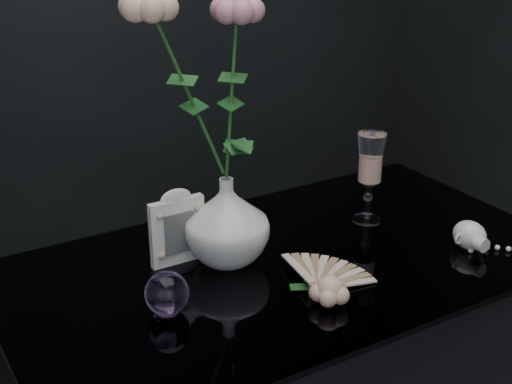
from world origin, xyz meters
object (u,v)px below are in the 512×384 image
loose_rose (330,290)px  pearl_jar (470,234)px  vase (227,220)px  wine_glass (369,178)px  picture_frame (177,226)px  paperweight (167,293)px

loose_rose → pearl_jar: (0.35, 0.02, 0.00)m
vase → wine_glass: (0.33, 0.00, 0.01)m
loose_rose → pearl_jar: size_ratio=0.74×
picture_frame → pearl_jar: 0.56m
vase → loose_rose: 0.24m
vase → picture_frame: 0.09m
vase → loose_rose: size_ratio=1.10×
paperweight → pearl_jar: bearing=-8.5°
vase → wine_glass: bearing=0.2°
vase → loose_rose: vase is taller
wine_glass → picture_frame: (-0.42, 0.04, -0.02)m
picture_frame → paperweight: size_ratio=2.02×
wine_glass → paperweight: bearing=-167.9°
vase → wine_glass: 0.33m
pearl_jar → paperweight: bearing=171.0°
vase → pearl_jar: size_ratio=0.81×
picture_frame → loose_rose: size_ratio=0.99×
wine_glass → paperweight: (-0.51, -0.11, -0.06)m
vase → wine_glass: size_ratio=0.86×
loose_rose → paperweight: bearing=146.1°
wine_glass → picture_frame: size_ratio=1.30×
vase → paperweight: vase is taller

